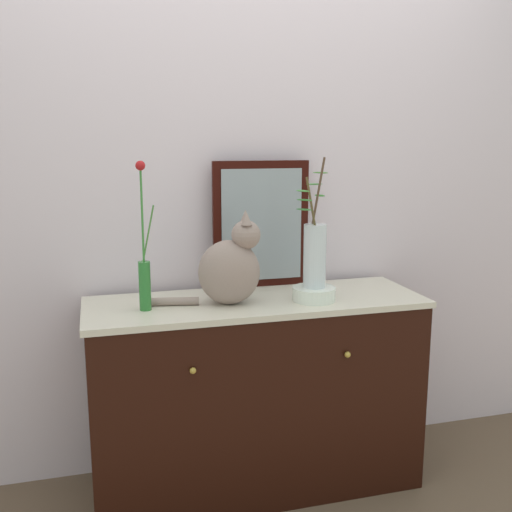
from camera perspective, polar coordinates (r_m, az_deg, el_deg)
The scene contains 8 objects.
ground_plane at distance 2.74m, azimuth -0.00°, elevation -21.01°, with size 6.00×6.00×0.00m, color brown.
wall_back at distance 2.63m, azimuth -1.81°, elevation 7.64°, with size 4.40×0.08×2.60m, color silver.
sideboard at distance 2.55m, azimuth 0.00°, elevation -13.15°, with size 1.37×0.49×0.82m.
mirror_leaning at distance 2.57m, azimuth 0.50°, elevation 3.06°, with size 0.43×0.03×0.55m.
cat_sitting at distance 2.31m, azimuth -2.48°, elevation -1.09°, with size 0.46×0.20×0.37m.
vase_slim_green at distance 2.26m, azimuth -10.74°, elevation -1.32°, with size 0.07×0.04×0.56m.
bowl_porcelain at distance 2.40m, azimuth 5.62°, elevation -3.65°, with size 0.17×0.17×0.05m, color white.
vase_glass_clear at distance 2.36m, azimuth 5.68°, elevation 0.34°, with size 0.17×0.18×0.52m.
Camera 1 is at (-0.62, -2.24, 1.46)m, focal length 41.40 mm.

